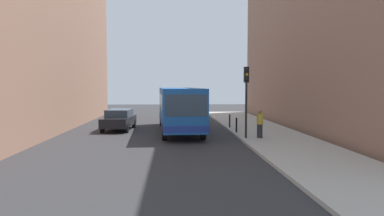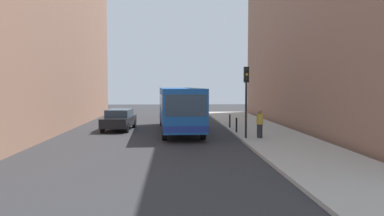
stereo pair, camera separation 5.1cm
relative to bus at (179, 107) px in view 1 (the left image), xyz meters
name	(u,v)px [view 1 (the left image)]	position (x,y,z in m)	size (l,w,h in m)	color
ground_plane	(184,137)	(0.22, -2.90, -1.73)	(80.00, 80.00, 0.00)	#2D2D30
sidewalk	(270,135)	(5.62, -2.90, -1.65)	(4.40, 40.00, 0.15)	#ADA89E
building_left	(16,38)	(-11.28, 1.10, 4.76)	(7.00, 32.00, 12.98)	#936B56
building_right	(340,24)	(11.72, 1.10, 5.92)	(7.00, 32.00, 15.29)	#936B56
bus	(179,107)	(0.00, 0.00, 0.00)	(3.05, 11.13, 3.00)	#19519E
car_beside_bus	(119,119)	(-4.26, 1.06, -0.94)	(2.09, 4.51, 1.48)	black
traffic_light	(246,89)	(3.77, -4.49, 1.28)	(0.28, 0.33, 4.10)	black
bollard_near	(236,125)	(3.67, -1.89, -1.10)	(0.11, 0.11, 0.95)	black
bollard_mid	(230,121)	(3.67, 0.92, -1.10)	(0.11, 0.11, 0.95)	black
pedestrian_near_signal	(260,124)	(4.60, -4.40, -0.77)	(0.38, 0.38, 1.61)	#26262D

